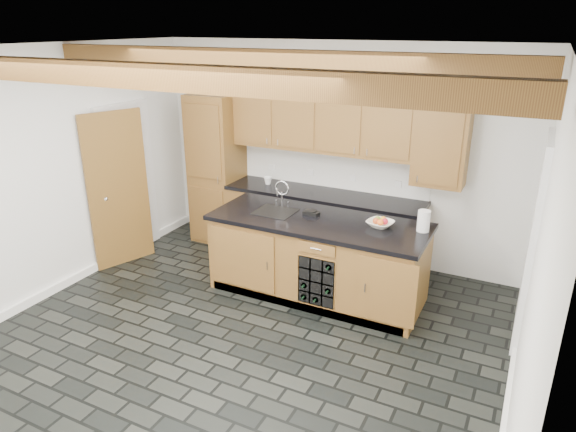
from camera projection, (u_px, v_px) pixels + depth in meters
name	position (u px, v px, depth m)	size (l,w,h in m)	color
ground	(237.00, 344.00, 5.11)	(5.00, 5.00, 0.00)	black
room_shell	(253.00, 182.00, 5.04)	(5.01, 5.00, 5.00)	white
back_cabinetry	(300.00, 185.00, 6.79)	(3.65, 0.62, 2.20)	brown
island	(318.00, 258.00, 5.89)	(2.48, 0.96, 0.93)	brown
faucet	(276.00, 208.00, 5.98)	(0.45, 0.40, 0.34)	black
kitchen_scale	(311.00, 213.00, 5.87)	(0.19, 0.12, 0.05)	black
fruit_bowl	(380.00, 224.00, 5.52)	(0.28, 0.28, 0.07)	white
fruit_cluster	(380.00, 221.00, 5.51)	(0.16, 0.17, 0.07)	#AB1626
paper_towel	(424.00, 221.00, 5.38)	(0.13, 0.13, 0.23)	white
mug	(268.00, 181.00, 6.97)	(0.11, 0.11, 0.10)	white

